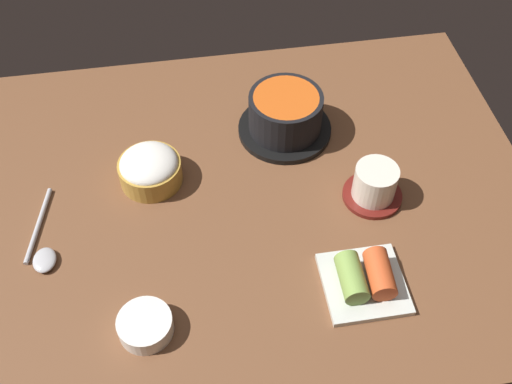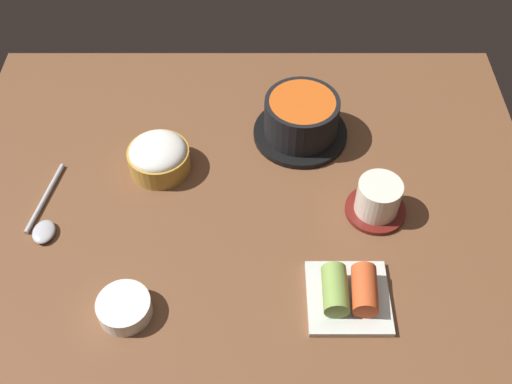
% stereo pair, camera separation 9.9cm
% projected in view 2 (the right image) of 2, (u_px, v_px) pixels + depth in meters
% --- Properties ---
extents(dining_table, '(1.00, 0.76, 0.02)m').
position_uv_depth(dining_table, '(244.00, 198.00, 1.04)').
color(dining_table, brown).
rests_on(dining_table, ground).
extents(stone_pot, '(0.17, 0.17, 0.08)m').
position_uv_depth(stone_pot, '(300.00, 119.00, 1.09)').
color(stone_pot, black).
rests_on(stone_pot, dining_table).
extents(rice_bowl, '(0.11, 0.11, 0.06)m').
position_uv_depth(rice_bowl, '(158.00, 156.00, 1.05)').
color(rice_bowl, '#B78C38').
rests_on(rice_bowl, dining_table).
extents(tea_cup_with_saucer, '(0.10, 0.10, 0.07)m').
position_uv_depth(tea_cup_with_saucer, '(377.00, 199.00, 0.98)').
color(tea_cup_with_saucer, maroon).
rests_on(tea_cup_with_saucer, dining_table).
extents(kimchi_plate, '(0.12, 0.12, 0.05)m').
position_uv_depth(kimchi_plate, '(348.00, 293.00, 0.89)').
color(kimchi_plate, silver).
rests_on(kimchi_plate, dining_table).
extents(side_bowl_near, '(0.08, 0.08, 0.03)m').
position_uv_depth(side_bowl_near, '(123.00, 308.00, 0.88)').
color(side_bowl_near, white).
rests_on(side_bowl_near, dining_table).
extents(spoon, '(0.05, 0.17, 0.01)m').
position_uv_depth(spoon, '(43.00, 221.00, 0.99)').
color(spoon, '#B7B7BC').
rests_on(spoon, dining_table).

